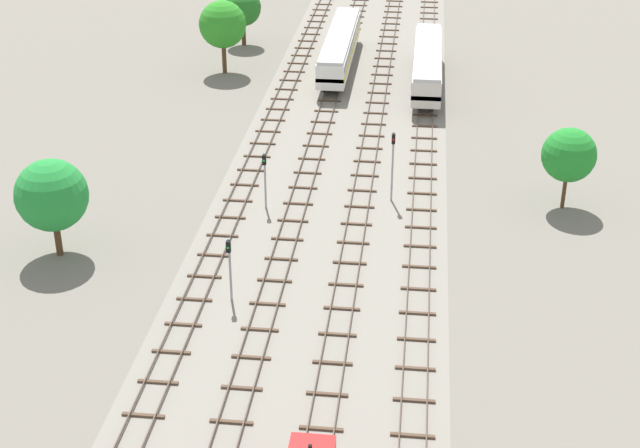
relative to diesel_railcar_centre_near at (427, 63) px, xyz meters
name	(u,v)px	position (x,y,z in m)	size (l,w,h in m)	color
ground_plane	(333,187)	(-7.36, -26.38, -2.60)	(480.00, 480.00, 0.00)	slate
ballast_bed	(333,187)	(-7.36, -26.38, -2.59)	(18.73, 176.00, 0.01)	gray
track_far_left	(248,177)	(-14.73, -25.38, -2.46)	(2.40, 126.00, 0.29)	#47382D
track_left	(305,179)	(-9.82, -25.38, -2.46)	(2.40, 126.00, 0.29)	#47382D
track_centre_left	(363,182)	(-4.91, -25.38, -2.46)	(2.40, 126.00, 0.29)	#47382D
track_centre	(422,185)	(0.00, -25.38, -2.46)	(2.40, 126.00, 0.29)	#47382D
diesel_railcar_centre_near	(427,63)	(0.00, 0.00, 0.00)	(2.96, 20.50, 3.80)	beige
passenger_coach_left_mid	(340,46)	(-9.82, 5.17, 0.02)	(2.96, 22.00, 3.80)	white
signal_post_nearest	(265,173)	(-12.27, -30.82, 0.43)	(0.28, 0.47, 4.71)	gray
signal_post_near	(393,158)	(-2.45, -28.36, 1.12)	(0.28, 0.47, 5.91)	gray
signal_post_mid	(230,261)	(-12.27, -44.62, 0.38)	(0.28, 0.47, 4.62)	gray
lineside_tree_0	(223,25)	(-22.39, 2.08, 2.86)	(5.17, 5.17, 8.06)	#4C331E
lineside_tree_1	(243,8)	(-22.23, 12.79, 1.97)	(4.42, 4.42, 6.81)	#4C331E
lineside_tree_3	(569,155)	(11.09, -28.03, 1.91)	(4.25, 4.25, 6.65)	#4C331E
lineside_tree_4	(52,195)	(-25.78, -39.91, 2.14)	(5.14, 5.14, 7.33)	#4C331E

